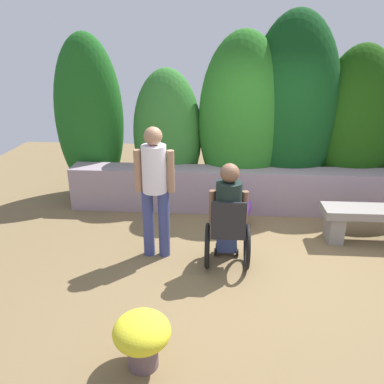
{
  "coord_description": "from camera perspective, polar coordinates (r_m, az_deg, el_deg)",
  "views": [
    {
      "loc": [
        -0.62,
        -4.33,
        2.61
      ],
      "look_at": [
        -0.94,
        0.22,
        0.85
      ],
      "focal_mm": 36.87,
      "sensor_mm": 36.0,
      "label": 1
    }
  ],
  "objects": [
    {
      "name": "ground_plane",
      "position": [
        5.09,
        10.64,
        -10.14
      ],
      "size": [
        11.8,
        11.8,
        0.0
      ],
      "primitive_type": "plane",
      "color": "brown"
    },
    {
      "name": "stone_retaining_wall",
      "position": [
        6.44,
        9.34,
        0.26
      ],
      "size": [
        6.02,
        0.46,
        0.7
      ],
      "primitive_type": "cube",
      "color": "gray",
      "rests_on": "ground"
    },
    {
      "name": "hedge_backdrop",
      "position": [
        6.7,
        11.09,
        10.11
      ],
      "size": [
        6.69,
        1.11,
        3.08
      ],
      "color": "#1C5B1C",
      "rests_on": "ground"
    },
    {
      "name": "stone_bench",
      "position": [
        5.96,
        25.64,
        -3.58
      ],
      "size": [
        1.57,
        0.42,
        0.49
      ],
      "rotation": [
        0.0,
        0.0,
        -0.05
      ],
      "color": "gray",
      "rests_on": "ground"
    },
    {
      "name": "person_in_wheelchair",
      "position": [
        4.71,
        5.22,
        -3.95
      ],
      "size": [
        0.53,
        0.66,
        1.33
      ],
      "rotation": [
        0.0,
        0.0,
        0.06
      ],
      "color": "black",
      "rests_on": "ground"
    },
    {
      "name": "person_standing_companion",
      "position": [
        4.82,
        -5.41,
        1.09
      ],
      "size": [
        0.49,
        0.3,
        1.68
      ],
      "rotation": [
        0.0,
        0.0,
        0.28
      ],
      "color": "#39417C",
      "rests_on": "ground"
    },
    {
      "name": "flower_pot_purple_near",
      "position": [
        3.52,
        -7.24,
        -19.96
      ],
      "size": [
        0.49,
        0.49,
        0.51
      ],
      "color": "#614B52",
      "rests_on": "ground"
    },
    {
      "name": "flower_pot_terracotta_by_wall",
      "position": [
        5.85,
        6.85,
        -2.54
      ],
      "size": [
        0.36,
        0.36,
        0.51
      ],
      "color": "#BE5B3D",
      "rests_on": "ground"
    }
  ]
}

